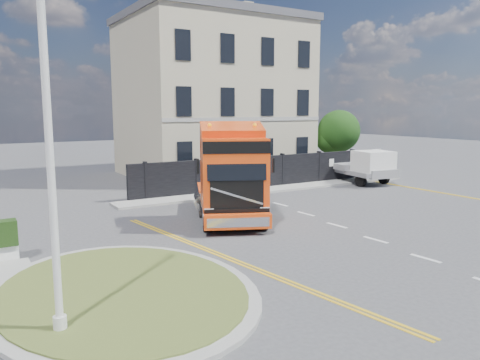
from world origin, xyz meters
TOP-DOWN VIEW (x-y plane):
  - ground at (0.00, 0.00)m, footprint 120.00×120.00m
  - traffic_island at (-7.00, -3.00)m, footprint 6.80×6.80m
  - hoarding_fence at (6.55, 9.00)m, footprint 18.80×0.25m
  - georgian_building at (6.00, 16.50)m, footprint 12.30×10.30m
  - tree at (14.38, 12.10)m, footprint 3.20×3.20m
  - pavement_far at (6.00, 8.10)m, footprint 20.00×1.60m
  - truck at (-0.50, 2.45)m, footprint 5.21×7.39m
  - flatbed_pickup at (12.25, 6.98)m, footprint 2.81×5.55m
  - lamppost_island at (-8.84, -4.57)m, footprint 0.22×0.44m

SIDE VIEW (x-z plane):
  - ground at x=0.00m, z-range 0.00..0.00m
  - pavement_far at x=6.00m, z-range 0.00..0.12m
  - traffic_island at x=-7.00m, z-range 0.00..0.16m
  - hoarding_fence at x=6.55m, z-range 0.00..2.00m
  - flatbed_pickup at x=12.25m, z-range 0.08..2.29m
  - truck at x=-0.50m, z-range -0.22..3.94m
  - tree at x=14.38m, z-range 0.65..5.45m
  - lamppost_island at x=-8.84m, z-range 0.15..7.34m
  - georgian_building at x=6.00m, z-range -0.63..12.17m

